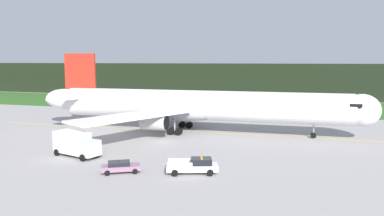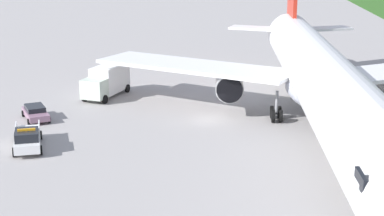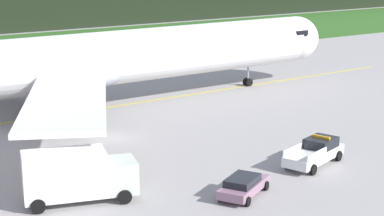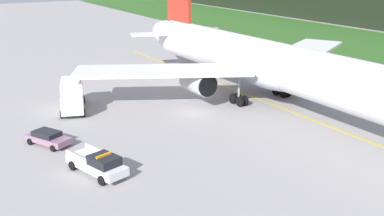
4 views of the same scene
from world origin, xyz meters
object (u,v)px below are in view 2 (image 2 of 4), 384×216
(airliner, at_px, (320,78))
(catering_truck, at_px, (107,81))
(ops_pickup_truck, at_px, (27,138))
(staff_car, at_px, (36,112))

(airliner, xyz_separation_m, catering_truck, (-10.58, -21.11, -2.97))
(ops_pickup_truck, xyz_separation_m, catering_truck, (-17.31, 2.89, 0.85))
(catering_truck, distance_m, staff_car, 10.39)
(catering_truck, bearing_deg, ops_pickup_truck, -9.49)
(ops_pickup_truck, bearing_deg, catering_truck, 170.51)
(airliner, relative_size, catering_truck, 8.37)
(ops_pickup_truck, relative_size, catering_truck, 0.84)
(airliner, xyz_separation_m, ops_pickup_truck, (6.73, -24.00, -3.81))
(catering_truck, relative_size, staff_car, 1.54)
(ops_pickup_truck, height_order, staff_car, ops_pickup_truck)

